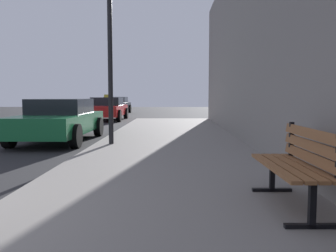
{
  "coord_description": "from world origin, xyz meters",
  "views": [
    {
      "loc": [
        4.05,
        -3.25,
        1.37
      ],
      "look_at": [
        3.9,
        4.53,
        0.71
      ],
      "focal_mm": 38.4,
      "sensor_mm": 36.0,
      "label": 1
    }
  ],
  "objects_px": {
    "street_lamp": "(110,30)",
    "car_black": "(116,105)",
    "car_green": "(60,120)",
    "car_red": "(107,108)",
    "bench": "(298,161)"
  },
  "relations": [
    {
      "from": "street_lamp",
      "to": "car_black",
      "type": "distance_m",
      "value": 18.67
    },
    {
      "from": "street_lamp",
      "to": "car_green",
      "type": "height_order",
      "value": "street_lamp"
    },
    {
      "from": "car_red",
      "to": "car_black",
      "type": "relative_size",
      "value": 0.96
    },
    {
      "from": "street_lamp",
      "to": "car_green",
      "type": "relative_size",
      "value": 0.94
    },
    {
      "from": "bench",
      "to": "street_lamp",
      "type": "distance_m",
      "value": 6.37
    },
    {
      "from": "car_green",
      "to": "car_red",
      "type": "height_order",
      "value": "car_red"
    },
    {
      "from": "bench",
      "to": "car_green",
      "type": "height_order",
      "value": "car_green"
    },
    {
      "from": "car_green",
      "to": "street_lamp",
      "type": "bearing_deg",
      "value": 137.67
    },
    {
      "from": "bench",
      "to": "car_green",
      "type": "xyz_separation_m",
      "value": [
        -4.81,
        6.82,
        -0.01
      ]
    },
    {
      "from": "car_red",
      "to": "bench",
      "type": "bearing_deg",
      "value": 107.63
    },
    {
      "from": "car_green",
      "to": "car_red",
      "type": "distance_m",
      "value": 9.36
    },
    {
      "from": "street_lamp",
      "to": "car_green",
      "type": "bearing_deg",
      "value": 137.67
    },
    {
      "from": "street_lamp",
      "to": "car_black",
      "type": "height_order",
      "value": "street_lamp"
    },
    {
      "from": "bench",
      "to": "car_red",
      "type": "xyz_separation_m",
      "value": [
        -5.14,
        16.18,
        -0.01
      ]
    },
    {
      "from": "car_green",
      "to": "car_black",
      "type": "xyz_separation_m",
      "value": [
        -1.04,
        16.61,
        0.0
      ]
    }
  ]
}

